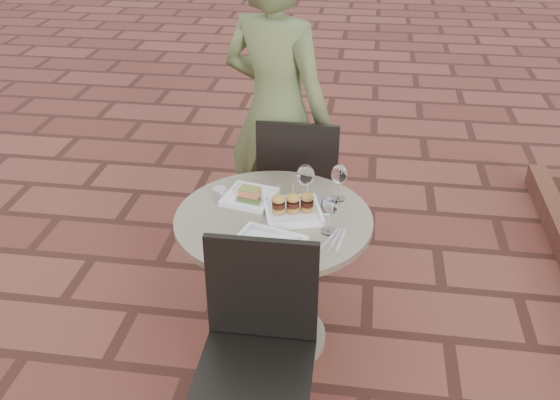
# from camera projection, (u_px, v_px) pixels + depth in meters

# --- Properties ---
(ground) EXTENTS (60.00, 60.00, 0.00)m
(ground) POSITION_uv_depth(u_px,v_px,m) (287.00, 324.00, 3.28)
(ground) COLOR brown
(ground) RESTS_ON ground
(cafe_table) EXTENTS (0.90, 0.90, 0.73)m
(cafe_table) POSITION_uv_depth(u_px,v_px,m) (274.00, 261.00, 2.94)
(cafe_table) COLOR gray
(cafe_table) RESTS_ON ground
(chair_far) EXTENTS (0.44, 0.44, 0.93)m
(chair_far) POSITION_uv_depth(u_px,v_px,m) (299.00, 179.00, 3.51)
(chair_far) COLOR black
(chair_far) RESTS_ON ground
(chair_near) EXTENTS (0.44, 0.44, 0.93)m
(chair_near) POSITION_uv_depth(u_px,v_px,m) (258.00, 336.00, 2.40)
(chair_near) COLOR black
(chair_near) RESTS_ON ground
(diner) EXTENTS (0.77, 0.65, 1.79)m
(diner) POSITION_uv_depth(u_px,v_px,m) (276.00, 114.00, 3.44)
(diner) COLOR #556236
(diner) RESTS_ON ground
(plate_salmon) EXTENTS (0.27, 0.27, 0.06)m
(plate_salmon) POSITION_uv_depth(u_px,v_px,m) (250.00, 196.00, 2.94)
(plate_salmon) COLOR white
(plate_salmon) RESTS_ON cafe_table
(plate_sliders) EXTENTS (0.31, 0.31, 0.16)m
(plate_sliders) POSITION_uv_depth(u_px,v_px,m) (293.00, 207.00, 2.82)
(plate_sliders) COLOR white
(plate_sliders) RESTS_ON cafe_table
(plate_tuna) EXTENTS (0.35, 0.35, 0.03)m
(plate_tuna) POSITION_uv_depth(u_px,v_px,m) (264.00, 248.00, 2.57)
(plate_tuna) COLOR white
(plate_tuna) RESTS_ON cafe_table
(wine_glass_right) EXTENTS (0.08, 0.08, 0.18)m
(wine_glass_right) POSITION_uv_depth(u_px,v_px,m) (329.00, 207.00, 2.65)
(wine_glass_right) COLOR white
(wine_glass_right) RESTS_ON cafe_table
(wine_glass_mid) EXTENTS (0.08, 0.08, 0.19)m
(wine_glass_mid) POSITION_uv_depth(u_px,v_px,m) (306.00, 176.00, 2.87)
(wine_glass_mid) COLOR white
(wine_glass_mid) RESTS_ON cafe_table
(wine_glass_far) EXTENTS (0.08, 0.08, 0.18)m
(wine_glass_far) POSITION_uv_depth(u_px,v_px,m) (339.00, 175.00, 2.90)
(wine_glass_far) COLOR white
(wine_glass_far) RESTS_ON cafe_table
(steel_ramekin) EXTENTS (0.08, 0.08, 0.05)m
(steel_ramekin) POSITION_uv_depth(u_px,v_px,m) (220.00, 193.00, 2.96)
(steel_ramekin) COLOR silver
(steel_ramekin) RESTS_ON cafe_table
(cutlery_set) EXTENTS (0.13, 0.22, 0.00)m
(cutlery_set) POSITION_uv_depth(u_px,v_px,m) (335.00, 240.00, 2.65)
(cutlery_set) COLOR silver
(cutlery_set) RESTS_ON cafe_table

